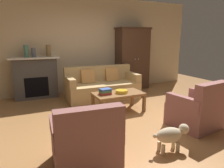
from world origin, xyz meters
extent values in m
plane|color=#B27A47|center=(0.00, 0.00, 0.00)|extent=(9.60, 9.60, 0.00)
cube|color=beige|center=(0.00, 2.55, 1.40)|extent=(7.20, 0.10, 2.80)
cube|color=#4C4947|center=(-1.55, 2.30, 0.54)|extent=(1.10, 0.36, 1.08)
cube|color=black|center=(-1.55, 2.12, 0.34)|extent=(0.60, 0.01, 0.52)
cube|color=white|center=(-1.55, 2.28, 1.10)|extent=(1.26, 0.48, 0.04)
cube|color=#472D1E|center=(1.40, 2.22, 0.94)|extent=(1.00, 0.52, 1.88)
cube|color=#3C271A|center=(1.40, 2.22, 1.91)|extent=(1.06, 0.55, 0.06)
sphere|color=#ADAFB5|center=(1.34, 1.95, 0.98)|extent=(0.04, 0.04, 0.04)
sphere|color=#ADAFB5|center=(1.46, 1.95, 0.98)|extent=(0.04, 0.04, 0.04)
cube|color=tan|center=(0.06, 1.45, 0.22)|extent=(1.92, 0.87, 0.44)
cube|color=tan|center=(0.07, 1.79, 0.65)|extent=(1.90, 0.21, 0.42)
cube|color=tan|center=(-0.82, 1.47, 0.55)|extent=(0.17, 0.80, 0.22)
cube|color=tan|center=(0.94, 1.44, 0.55)|extent=(0.17, 0.80, 0.22)
cube|color=tan|center=(-0.29, 1.66, 0.61)|extent=(0.36, 0.19, 0.37)
cube|color=tan|center=(0.41, 1.65, 0.61)|extent=(0.36, 0.19, 0.37)
cube|color=olive|center=(0.03, 0.43, 0.39)|extent=(1.10, 0.60, 0.05)
cube|color=brown|center=(-0.48, 0.17, 0.18)|extent=(0.06, 0.06, 0.37)
cube|color=brown|center=(0.54, 0.17, 0.18)|extent=(0.06, 0.06, 0.37)
cube|color=brown|center=(-0.48, 0.69, 0.18)|extent=(0.06, 0.06, 0.37)
cube|color=brown|center=(0.54, 0.69, 0.18)|extent=(0.06, 0.06, 0.37)
cylinder|color=gold|center=(0.08, 0.39, 0.45)|extent=(0.27, 0.27, 0.07)
cube|color=#B73833|center=(-0.29, 0.44, 0.44)|extent=(0.24, 0.18, 0.05)
cube|color=#427A4C|center=(-0.29, 0.44, 0.49)|extent=(0.25, 0.18, 0.04)
cube|color=#38569E|center=(-0.28, 0.44, 0.53)|extent=(0.25, 0.18, 0.03)
cylinder|color=slate|center=(-1.73, 2.28, 1.28)|extent=(0.11, 0.11, 0.32)
cylinder|color=#565B66|center=(-1.55, 2.28, 1.24)|extent=(0.12, 0.12, 0.24)
cylinder|color=olive|center=(-1.17, 2.28, 1.28)|extent=(0.13, 0.13, 0.32)
cube|color=#935B56|center=(-1.26, -1.21, 0.21)|extent=(0.81, 0.81, 0.42)
cube|color=#935B56|center=(-1.28, -1.52, 0.65)|extent=(0.77, 0.21, 0.46)
cube|color=#935B56|center=(-0.93, -1.23, 0.52)|extent=(0.17, 0.71, 0.20)
cube|color=#935B56|center=(-1.59, -1.18, 0.52)|extent=(0.17, 0.71, 0.20)
cube|color=#935B56|center=(0.93, -0.87, 0.21)|extent=(0.86, 0.86, 0.42)
cube|color=#935B56|center=(0.98, -1.18, 0.65)|extent=(0.77, 0.26, 0.46)
cube|color=#935B56|center=(1.26, -0.83, 0.52)|extent=(0.22, 0.71, 0.20)
cube|color=#935B56|center=(0.61, -0.92, 0.52)|extent=(0.22, 0.71, 0.20)
ellipsoid|color=beige|center=(-0.06, -1.37, 0.25)|extent=(0.42, 0.25, 0.22)
sphere|color=beige|center=(0.18, -1.40, 0.31)|extent=(0.15, 0.15, 0.15)
cylinder|color=beige|center=(0.07, -1.33, 0.07)|extent=(0.06, 0.06, 0.14)
cylinder|color=beige|center=(0.05, -1.44, 0.07)|extent=(0.06, 0.06, 0.14)
cylinder|color=beige|center=(-0.17, -1.30, 0.07)|extent=(0.06, 0.06, 0.14)
cylinder|color=beige|center=(-0.19, -1.41, 0.07)|extent=(0.06, 0.06, 0.14)
sphere|color=beige|center=(-0.29, -1.35, 0.27)|extent=(0.06, 0.06, 0.06)
camera|label=1|loc=(-1.91, -3.46, 1.59)|focal=32.57mm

